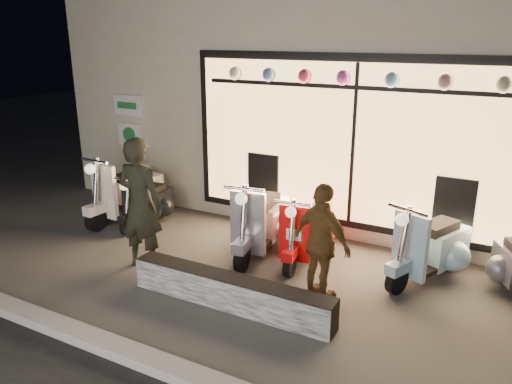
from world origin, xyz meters
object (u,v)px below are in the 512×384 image
Objects in this scene: graffiti_barrier at (231,292)px; scooter_red at (306,230)px; woman at (322,243)px; man at (141,204)px; scooter_silver at (263,220)px.

graffiti_barrier is 1.80m from scooter_red.
man is at bearing 30.41° from woman.
scooter_red is at bearing 83.16° from graffiti_barrier.
man is at bearing -138.56° from scooter_silver.
graffiti_barrier is 1.64× the size of scooter_silver.
scooter_red is 1.30m from woman.
woman reaches higher than graffiti_barrier.
man reaches higher than graffiti_barrier.
man is at bearing 167.19° from graffiti_barrier.
scooter_red is at bearing -35.75° from woman.
woman is at bearing -44.50° from scooter_silver.
man is (-1.85, -1.40, 0.53)m from scooter_red.
scooter_red is 0.95× the size of woman.
graffiti_barrier is at bearing -82.25° from scooter_silver.
scooter_silver is (-0.46, 1.71, 0.26)m from graffiti_barrier.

